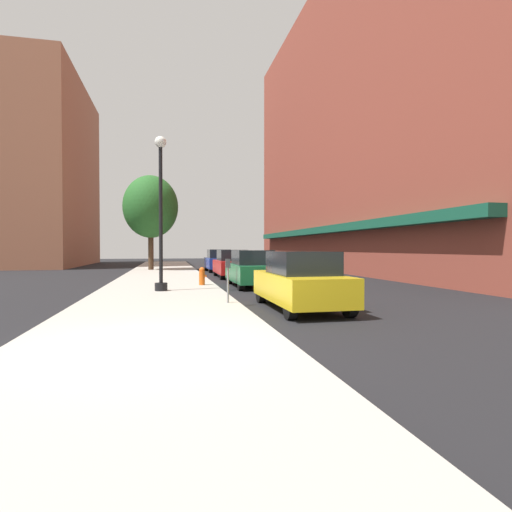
# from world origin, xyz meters

# --- Properties ---
(ground_plane) EXTENTS (90.00, 90.00, 0.00)m
(ground_plane) POSITION_xyz_m (4.00, 18.00, 0.00)
(ground_plane) COLOR black
(sidewalk_slab) EXTENTS (4.80, 50.00, 0.12)m
(sidewalk_slab) POSITION_xyz_m (0.00, 19.00, 0.06)
(sidewalk_slab) COLOR #A8A399
(sidewalk_slab) RESTS_ON ground
(building_right_brick) EXTENTS (6.80, 40.00, 22.99)m
(building_right_brick) POSITION_xyz_m (14.99, 22.00, 11.47)
(building_right_brick) COLOR brown
(building_right_brick) RESTS_ON ground
(building_far_background) EXTENTS (6.80, 18.00, 18.27)m
(building_far_background) POSITION_xyz_m (-11.01, 37.00, 9.11)
(building_far_background) COLOR #9E6047
(building_far_background) RESTS_ON ground
(lamppost) EXTENTS (0.48, 0.48, 5.90)m
(lamppost) POSITION_xyz_m (0.03, 8.85, 3.20)
(lamppost) COLOR black
(lamppost) RESTS_ON sidewalk_slab
(fire_hydrant) EXTENTS (0.33, 0.26, 0.79)m
(fire_hydrant) POSITION_xyz_m (1.77, 10.97, 0.52)
(fire_hydrant) COLOR #E05614
(fire_hydrant) RESTS_ON sidewalk_slab
(parking_meter_near) EXTENTS (0.14, 0.09, 1.31)m
(parking_meter_near) POSITION_xyz_m (2.05, 4.91, 0.95)
(parking_meter_near) COLOR slate
(parking_meter_near) RESTS_ON sidewalk_slab
(tree_near) EXTENTS (4.10, 4.10, 7.14)m
(tree_near) POSITION_xyz_m (-0.99, 24.62, 4.88)
(tree_near) COLOR #422D1E
(tree_near) RESTS_ON sidewalk_slab
(car_yellow) EXTENTS (1.80, 4.30, 1.66)m
(car_yellow) POSITION_xyz_m (4.00, 3.96, 0.81)
(car_yellow) COLOR black
(car_yellow) RESTS_ON ground
(car_green) EXTENTS (1.80, 4.30, 1.66)m
(car_green) POSITION_xyz_m (4.00, 10.85, 0.81)
(car_green) COLOR black
(car_green) RESTS_ON ground
(car_red) EXTENTS (1.80, 4.30, 1.66)m
(car_red) POSITION_xyz_m (4.00, 16.79, 0.81)
(car_red) COLOR black
(car_red) RESTS_ON ground
(car_blue) EXTENTS (1.80, 4.30, 1.66)m
(car_blue) POSITION_xyz_m (4.00, 23.18, 0.81)
(car_blue) COLOR black
(car_blue) RESTS_ON ground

